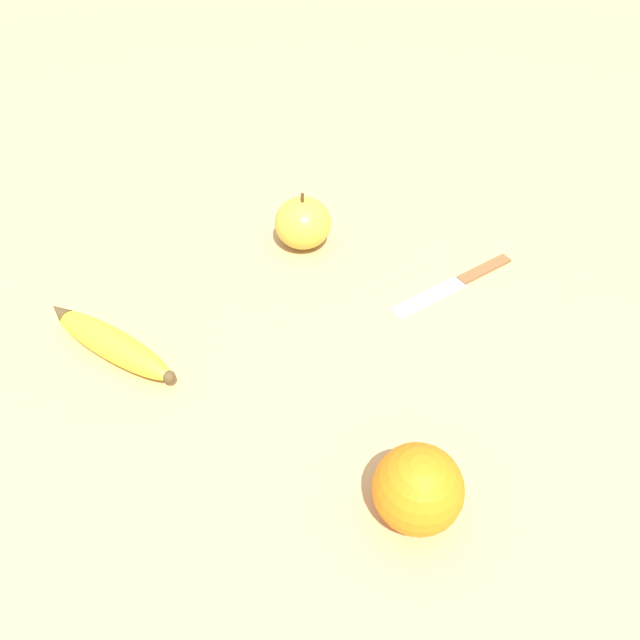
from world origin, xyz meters
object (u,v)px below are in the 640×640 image
object	(u,v)px
apple	(303,223)
orange	(418,489)
banana	(111,343)
paring_knife	(458,282)

from	to	relation	value
apple	orange	bearing A→B (deg)	-136.36
orange	apple	distance (m)	0.43
banana	orange	size ratio (longest dim) A/B	2.34
banana	paring_knife	distance (m)	0.45
orange	apple	bearing A→B (deg)	43.64
apple	banana	bearing A→B (deg)	161.59
apple	paring_knife	size ratio (longest dim) A/B	0.46
orange	paring_knife	bearing A→B (deg)	12.19
orange	paring_knife	world-z (taller)	orange
orange	banana	bearing A→B (deg)	87.15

